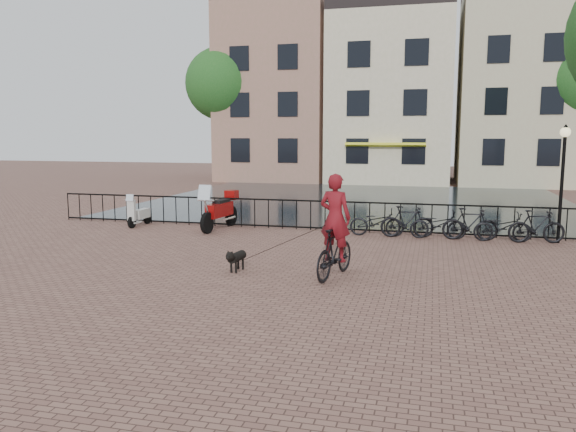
% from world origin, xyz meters
% --- Properties ---
extents(ground, '(100.00, 100.00, 0.00)m').
position_xyz_m(ground, '(0.00, 0.00, 0.00)').
color(ground, brown).
rests_on(ground, ground).
extents(canal_water, '(20.00, 20.00, 0.00)m').
position_xyz_m(canal_water, '(0.00, 17.30, 0.00)').
color(canal_water, black).
rests_on(canal_water, ground).
extents(railing, '(20.00, 0.05, 1.02)m').
position_xyz_m(railing, '(0.00, 8.00, 0.50)').
color(railing, black).
rests_on(railing, ground).
extents(canal_house_left, '(7.50, 9.00, 12.80)m').
position_xyz_m(canal_house_left, '(-7.50, 30.00, 6.40)').
color(canal_house_left, '#8D6C52').
rests_on(canal_house_left, ground).
extents(canal_house_mid, '(8.00, 9.50, 11.80)m').
position_xyz_m(canal_house_mid, '(0.50, 30.00, 5.90)').
color(canal_house_mid, beige).
rests_on(canal_house_mid, ground).
extents(canal_house_right, '(7.00, 9.00, 13.30)m').
position_xyz_m(canal_house_right, '(8.50, 30.00, 6.65)').
color(canal_house_right, '#BAAB8A').
rests_on(canal_house_right, ground).
extents(tree_far_left, '(5.04, 5.04, 9.27)m').
position_xyz_m(tree_far_left, '(-11.00, 27.00, 6.73)').
color(tree_far_left, black).
rests_on(tree_far_left, ground).
extents(lamp_post, '(0.30, 0.30, 3.45)m').
position_xyz_m(lamp_post, '(7.20, 7.60, 2.38)').
color(lamp_post, black).
rests_on(lamp_post, ground).
extents(cyclist, '(1.03, 2.10, 2.77)m').
position_xyz_m(cyclist, '(1.40, 1.83, 1.05)').
color(cyclist, black).
rests_on(cyclist, ground).
extents(dog, '(0.36, 0.85, 0.55)m').
position_xyz_m(dog, '(-0.95, 1.84, 0.28)').
color(dog, black).
rests_on(dog, ground).
extents(motorcycle, '(0.80, 2.36, 1.65)m').
position_xyz_m(motorcycle, '(-3.55, 7.33, 0.82)').
color(motorcycle, '#990B0B').
rests_on(motorcycle, ground).
extents(scooter, '(0.43, 1.32, 1.22)m').
position_xyz_m(scooter, '(-6.58, 7.31, 0.61)').
color(scooter, beige).
rests_on(scooter, ground).
extents(parked_bike_0, '(1.75, 0.70, 0.90)m').
position_xyz_m(parked_bike_0, '(1.80, 7.40, 0.45)').
color(parked_bike_0, black).
rests_on(parked_bike_0, ground).
extents(parked_bike_1, '(1.72, 0.71, 1.00)m').
position_xyz_m(parked_bike_1, '(2.75, 7.40, 0.50)').
color(parked_bike_1, black).
rests_on(parked_bike_1, ground).
extents(parked_bike_2, '(1.76, 0.75, 0.90)m').
position_xyz_m(parked_bike_2, '(3.70, 7.40, 0.45)').
color(parked_bike_2, black).
rests_on(parked_bike_2, ground).
extents(parked_bike_3, '(1.69, 0.59, 1.00)m').
position_xyz_m(parked_bike_3, '(4.65, 7.40, 0.50)').
color(parked_bike_3, black).
rests_on(parked_bike_3, ground).
extents(parked_bike_4, '(1.77, 0.77, 0.90)m').
position_xyz_m(parked_bike_4, '(5.60, 7.40, 0.45)').
color(parked_bike_4, black).
rests_on(parked_bike_4, ground).
extents(parked_bike_5, '(1.72, 0.74, 1.00)m').
position_xyz_m(parked_bike_5, '(6.55, 7.40, 0.50)').
color(parked_bike_5, black).
rests_on(parked_bike_5, ground).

